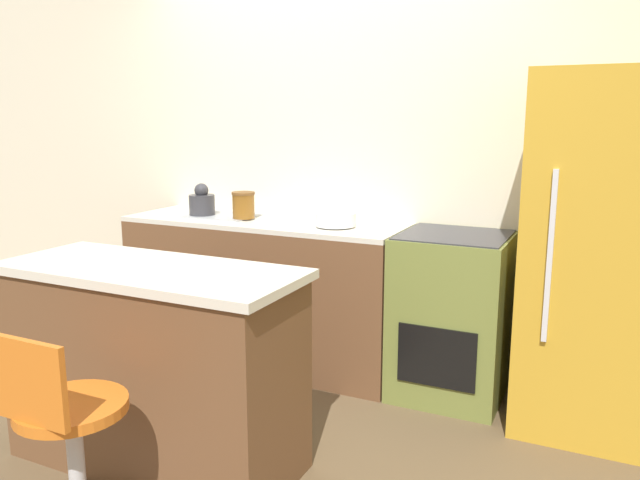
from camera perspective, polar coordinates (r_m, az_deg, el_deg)
The scene contains 10 objects.
ground_plane at distance 3.80m, azimuth -3.78°, elevation -12.95°, with size 14.00×14.00×0.00m, color brown.
wall_back at distance 4.04m, azimuth 0.41°, elevation 7.60°, with size 8.00×0.06×2.60m.
back_counter at distance 4.03m, azimuth -5.06°, elevation -4.60°, with size 1.80×0.58×0.93m.
kitchen_island at distance 2.94m, azimuth -14.94°, elevation -11.06°, with size 1.37×0.56×0.92m.
oven_range at distance 3.58m, azimuth 11.92°, elevation -6.78°, with size 0.60×0.59×0.93m.
refrigerator at distance 3.35m, azimuth 23.88°, elevation -1.30°, with size 0.65×0.70×1.77m.
stool_chair at distance 2.50m, azimuth -22.05°, elevation -16.95°, with size 0.39×0.39×0.85m.
kettle at distance 4.12m, azimuth -10.75°, elevation 3.41°, with size 0.17×0.17×0.21m.
mixing_bowl at distance 3.65m, azimuth 1.43°, elevation 1.92°, with size 0.24×0.24×0.08m.
canister_jar at distance 3.94m, azimuth -7.01°, elevation 3.19°, with size 0.15×0.15×0.17m.
Camera 1 is at (1.72, -3.01, 1.56)m, focal length 35.00 mm.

